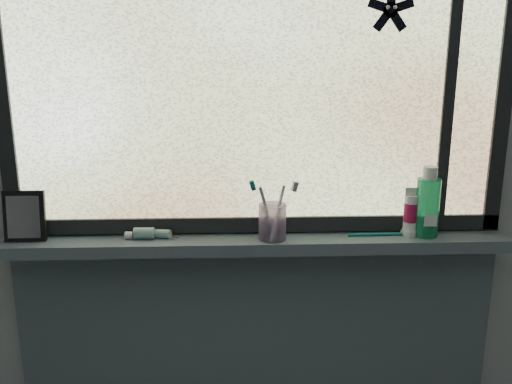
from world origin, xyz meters
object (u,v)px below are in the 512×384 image
object	(u,v)px
vanity_mirror	(24,216)
toothbrush_cup	(272,222)
mouthwash_bottle	(428,202)
cream_tube	(411,210)

from	to	relation	value
vanity_mirror	toothbrush_cup	distance (m)	0.78
mouthwash_bottle	toothbrush_cup	bearing A→B (deg)	-178.54
mouthwash_bottle	cream_tube	size ratio (longest dim) A/B	1.66
vanity_mirror	cream_tube	bearing A→B (deg)	-0.19
vanity_mirror	mouthwash_bottle	world-z (taller)	mouthwash_bottle
cream_tube	toothbrush_cup	bearing A→B (deg)	-177.28
vanity_mirror	toothbrush_cup	xyz separation A→B (m)	(0.78, -0.02, -0.02)
toothbrush_cup	cream_tube	size ratio (longest dim) A/B	1.01
toothbrush_cup	mouthwash_bottle	xyz separation A→B (m)	(0.50, 0.01, 0.06)
toothbrush_cup	mouthwash_bottle	distance (m)	0.50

